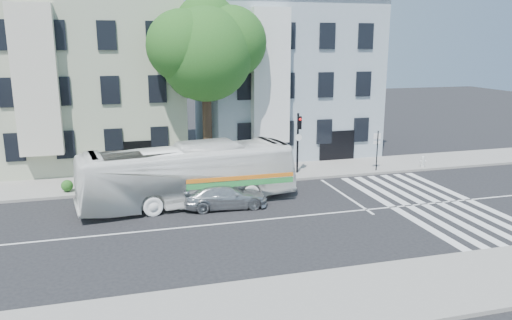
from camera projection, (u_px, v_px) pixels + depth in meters
name	position (u px, v px, depth m)	size (l,w,h in m)	color
ground	(241.00, 222.00, 23.35)	(120.00, 120.00, 0.00)	black
sidewalk_far	(210.00, 177.00, 30.83)	(80.00, 4.00, 0.15)	gray
sidewalk_near	(301.00, 305.00, 15.83)	(80.00, 4.00, 0.15)	gray
building_left	(89.00, 82.00, 34.31)	(12.00, 10.00, 11.00)	#A8AF93
building_right	(282.00, 79.00, 37.97)	(12.00, 10.00, 11.00)	#8FA1AA
street_tree	(206.00, 49.00, 29.75)	(7.30, 5.90, 11.10)	#2D2116
bus	(189.00, 174.00, 25.68)	(11.23, 2.63, 3.13)	white
sedan	(225.00, 196.00, 25.25)	(4.29, 1.75, 1.25)	silver
hedge	(146.00, 180.00, 28.58)	(8.50, 0.84, 0.70)	#376822
traffic_signal	(298.00, 136.00, 30.97)	(0.41, 0.52, 3.94)	black
fire_hydrant	(423.00, 161.00, 32.94)	(0.42, 0.24, 0.74)	silver
far_sign_pole	(377.00, 145.00, 31.83)	(0.46, 0.21, 2.58)	black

